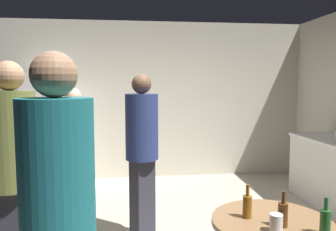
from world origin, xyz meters
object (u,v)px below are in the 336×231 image
object	(u,v)px
plastic_cup_white	(276,223)
person_in_navy_shirt	(142,144)
person_in_teal_shirt	(58,212)
person_in_olive_shirt	(13,165)
beer_bottle_brown	(283,214)
person_in_orange_shirt	(74,146)
beer_bottle_green	(325,221)
beer_bottle_amber	(247,206)
refrigerator	(44,131)

from	to	relation	value
plastic_cup_white	person_in_navy_shirt	world-z (taller)	person_in_navy_shirt
person_in_navy_shirt	person_in_teal_shirt	world-z (taller)	person_in_teal_shirt
person_in_navy_shirt	person_in_olive_shirt	distance (m)	1.36
beer_bottle_brown	person_in_orange_shirt	bearing A→B (deg)	129.48
person_in_teal_shirt	plastic_cup_white	bearing A→B (deg)	-15.42
beer_bottle_green	beer_bottle_amber	bearing A→B (deg)	142.13
person_in_orange_shirt	plastic_cup_white	bearing A→B (deg)	-17.23
person_in_navy_shirt	person_in_olive_shirt	world-z (taller)	person_in_olive_shirt
person_in_navy_shirt	person_in_orange_shirt	size ratio (longest dim) A/B	1.09
plastic_cup_white	beer_bottle_amber	bearing A→B (deg)	114.05
beer_bottle_brown	person_in_navy_shirt	xyz separation A→B (m)	(-0.83, 1.47, 0.20)
beer_bottle_amber	person_in_navy_shirt	size ratio (longest dim) A/B	0.13
beer_bottle_brown	plastic_cup_white	distance (m)	0.10
refrigerator	beer_bottle_green	distance (m)	4.33
refrigerator	person_in_teal_shirt	bearing A→B (deg)	-75.26
refrigerator	beer_bottle_green	xyz separation A→B (m)	(2.49, -3.53, -0.08)
person_in_orange_shirt	person_in_teal_shirt	bearing A→B (deg)	-47.06
refrigerator	beer_bottle_brown	size ratio (longest dim) A/B	7.83
beer_bottle_amber	person_in_teal_shirt	distance (m)	1.27
plastic_cup_white	person_in_olive_shirt	bearing A→B (deg)	161.32
beer_bottle_amber	plastic_cup_white	xyz separation A→B (m)	(0.10, -0.23, -0.03)
beer_bottle_amber	beer_bottle_brown	xyz separation A→B (m)	(0.18, -0.16, 0.00)
plastic_cup_white	beer_bottle_green	bearing A→B (deg)	-13.85
beer_bottle_amber	person_in_olive_shirt	distance (m)	1.68
beer_bottle_brown	person_in_orange_shirt	size ratio (longest dim) A/B	0.14
beer_bottle_green	person_in_orange_shirt	bearing A→B (deg)	130.98
person_in_olive_shirt	person_in_orange_shirt	distance (m)	1.44
beer_bottle_brown	beer_bottle_green	world-z (taller)	same
beer_bottle_amber	person_in_orange_shirt	bearing A→B (deg)	128.65
beer_bottle_green	plastic_cup_white	world-z (taller)	beer_bottle_green
person_in_olive_shirt	refrigerator	bearing A→B (deg)	98.50
beer_bottle_brown	person_in_olive_shirt	world-z (taller)	person_in_olive_shirt
refrigerator	person_in_teal_shirt	size ratio (longest dim) A/B	1.01
beer_bottle_amber	beer_bottle_green	bearing A→B (deg)	-37.87
beer_bottle_amber	person_in_olive_shirt	world-z (taller)	person_in_olive_shirt
person_in_olive_shirt	beer_bottle_brown	bearing A→B (deg)	-17.27
plastic_cup_white	person_in_teal_shirt	bearing A→B (deg)	-164.67
person_in_navy_shirt	person_in_teal_shirt	xyz separation A→B (m)	(-0.46, -1.87, 0.03)
beer_bottle_amber	person_in_navy_shirt	xyz separation A→B (m)	(-0.66, 1.31, 0.20)
beer_bottle_brown	person_in_orange_shirt	world-z (taller)	person_in_orange_shirt
person_in_navy_shirt	person_in_olive_shirt	bearing A→B (deg)	-80.14
beer_bottle_green	person_in_teal_shirt	bearing A→B (deg)	-169.93
beer_bottle_brown	person_in_navy_shirt	world-z (taller)	person_in_navy_shirt
beer_bottle_amber	person_in_navy_shirt	distance (m)	1.48
person_in_teal_shirt	person_in_olive_shirt	bearing A→B (deg)	88.17
beer_bottle_green	plastic_cup_white	distance (m)	0.29
refrigerator	person_in_navy_shirt	distance (m)	2.42
beer_bottle_amber	refrigerator	bearing A→B (deg)	123.15
beer_bottle_amber	beer_bottle_brown	size ratio (longest dim) A/B	1.00
refrigerator	person_in_olive_shirt	xyz separation A→B (m)	(0.49, -2.88, 0.16)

